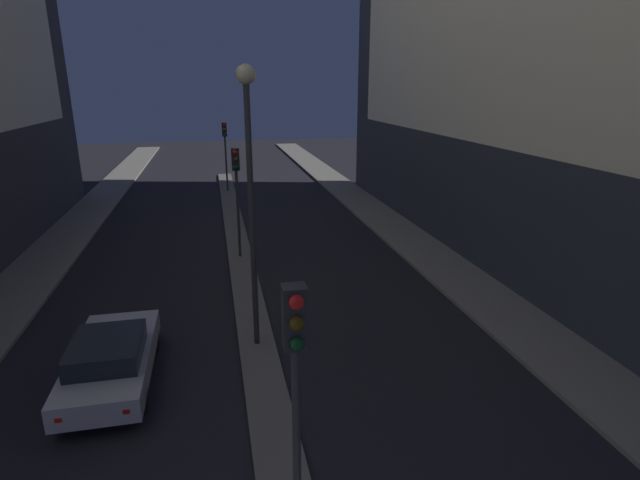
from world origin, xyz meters
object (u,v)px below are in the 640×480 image
(traffic_light_mid, at_px, (236,179))
(car_left_lane, at_px, (111,359))
(traffic_light_near, at_px, (296,370))
(street_lamp, at_px, (250,166))
(traffic_light_far, at_px, (225,141))

(traffic_light_mid, xyz_separation_m, car_left_lane, (-3.70, -8.83, -2.79))
(traffic_light_near, height_order, traffic_light_mid, same)
(traffic_light_near, distance_m, street_lamp, 7.21)
(traffic_light_far, bearing_deg, traffic_light_mid, -90.00)
(traffic_light_far, bearing_deg, street_lamp, -90.00)
(traffic_light_near, bearing_deg, car_left_lane, 122.25)
(traffic_light_mid, relative_size, car_left_lane, 1.03)
(traffic_light_near, relative_size, traffic_light_far, 1.00)
(traffic_light_near, bearing_deg, traffic_light_far, 90.00)
(traffic_light_near, distance_m, traffic_light_mid, 14.69)
(traffic_light_near, xyz_separation_m, street_lamp, (0.00, 7.01, 1.70))
(traffic_light_mid, distance_m, street_lamp, 7.87)
(traffic_light_near, distance_m, car_left_lane, 7.48)
(traffic_light_near, distance_m, traffic_light_far, 28.73)
(street_lamp, distance_m, car_left_lane, 5.93)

